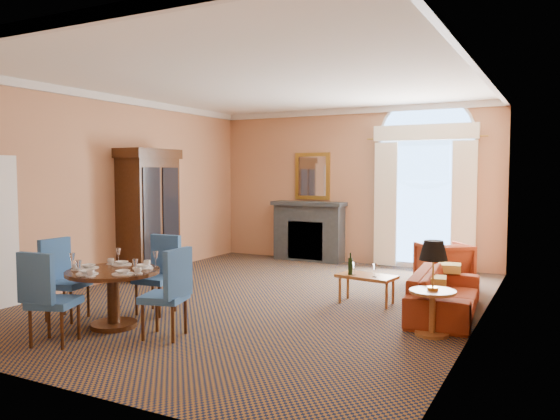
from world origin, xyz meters
The scene contains 12 objects.
ground centered at (0.00, 0.00, 0.00)m, with size 7.50×7.50×0.00m, color #101933.
room_envelope centered at (-0.03, 0.67, 2.51)m, with size 6.04×7.52×3.45m.
armoire centered at (-2.72, 0.58, 1.11)m, with size 0.66×1.17×2.30m.
dining_table centered at (-0.91, -2.13, 0.53)m, with size 1.12×1.12×0.90m.
dining_chair_north centered at (-0.89, -1.28, 0.59)m, with size 0.50×0.50×1.04m.
dining_chair_south centered at (-1.02, -3.01, 0.59)m, with size 0.59×0.59×1.04m.
dining_chair_east centered at (0.00, -2.17, 0.59)m, with size 0.56×0.56×1.04m.
dining_chair_west centered at (-1.79, -2.14, 0.59)m, with size 0.55×0.55×1.04m.
sofa centered at (2.55, 0.33, 0.29)m, with size 1.97×0.77×0.58m, color maroon.
armchair centered at (2.15, 2.31, 0.36)m, with size 0.76×0.78×0.71m, color maroon.
coffee_table centered at (1.41, 0.44, 0.39)m, with size 0.88×0.57×0.73m.
side_table centered at (2.60, -0.67, 0.69)m, with size 0.53×0.53×1.08m.
Camera 1 is at (3.92, -6.98, 1.89)m, focal length 35.00 mm.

